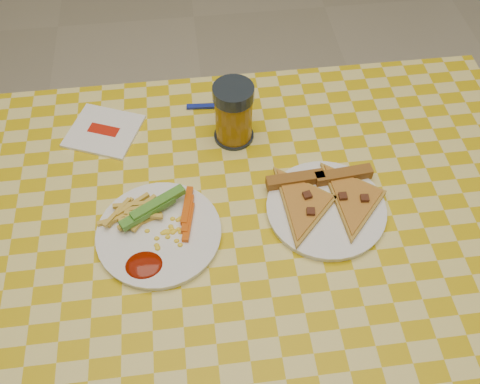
# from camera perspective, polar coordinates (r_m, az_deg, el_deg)

# --- Properties ---
(ground) EXTENTS (8.00, 8.00, 0.00)m
(ground) POSITION_cam_1_polar(r_m,az_deg,el_deg) (1.69, -0.48, -18.34)
(ground) COLOR beige
(ground) RESTS_ON ground
(table) EXTENTS (1.28, 0.88, 0.76)m
(table) POSITION_cam_1_polar(r_m,az_deg,el_deg) (1.06, -0.72, -6.44)
(table) COLOR white
(table) RESTS_ON ground
(plate_left) EXTENTS (0.27, 0.27, 0.01)m
(plate_left) POSITION_cam_1_polar(r_m,az_deg,el_deg) (1.00, -8.61, -4.48)
(plate_left) COLOR white
(plate_left) RESTS_ON table
(plate_right) EXTENTS (0.29, 0.29, 0.01)m
(plate_right) POSITION_cam_1_polar(r_m,az_deg,el_deg) (1.04, 9.14, -1.87)
(plate_right) COLOR white
(plate_right) RESTS_ON table
(fries_veggies) EXTENTS (0.20, 0.19, 0.04)m
(fries_veggies) POSITION_cam_1_polar(r_m,az_deg,el_deg) (1.00, -9.24, -3.20)
(fries_veggies) COLOR #E4CF48
(fries_veggies) RESTS_ON plate_left
(pizza_slices) EXTENTS (0.25, 0.23, 0.02)m
(pizza_slices) POSITION_cam_1_polar(r_m,az_deg,el_deg) (1.03, 9.19, -0.63)
(pizza_slices) COLOR #BE8F3A
(pizza_slices) RESTS_ON plate_right
(drink_glass) EXTENTS (0.09, 0.09, 0.14)m
(drink_glass) POSITION_cam_1_polar(r_m,az_deg,el_deg) (1.10, -0.69, 8.35)
(drink_glass) COLOR black
(drink_glass) RESTS_ON table
(napkin) EXTENTS (0.18, 0.18, 0.01)m
(napkin) POSITION_cam_1_polar(r_m,az_deg,el_deg) (1.19, -14.32, 6.33)
(napkin) COLOR white
(napkin) RESTS_ON table
(fork) EXTENTS (0.15, 0.03, 0.01)m
(fork) POSITION_cam_1_polar(r_m,az_deg,el_deg) (1.21, -2.14, 9.19)
(fork) COLOR #152496
(fork) RESTS_ON table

